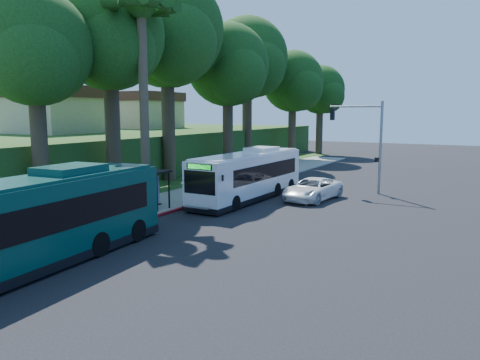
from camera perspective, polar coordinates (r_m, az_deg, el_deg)
The scene contains 19 objects.
ground at distance 29.36m, azimuth 3.03°, elevation -3.89°, with size 140.00×140.00×0.00m, color black.
sidewalk at distance 33.11m, azimuth -8.43°, elevation -2.46°, with size 4.50×70.00×0.12m, color gray.
red_curb at distance 28.63m, azimuth -9.59°, elevation -4.18°, with size 0.25×30.00×0.13m, color maroon.
grass_verge at distance 40.47m, azimuth -10.58°, elevation -0.59°, with size 8.00×70.00×0.06m, color #234719.
bus_shelter at distance 30.60m, azimuth -11.66°, elevation -0.11°, with size 3.20×1.51×2.55m.
stop_sign_pole at distance 27.76m, azimuth -11.62°, elevation -0.39°, with size 0.35×0.06×3.17m.
traffic_signal_pole at distance 36.93m, azimuth 15.26°, elevation 5.27°, with size 4.10×0.30×7.00m.
palm_tree at distance 32.52m, azimuth -11.94°, elevation 19.09°, with size 4.20×4.20×14.40m.
hillside_backdrop at distance 56.50m, azimuth -14.61°, elevation 4.24°, with size 24.00×60.00×8.80m.
tree_0 at distance 36.19m, azimuth -15.54°, elevation 15.97°, with size 8.40×8.00×15.70m.
tree_1 at distance 43.06m, azimuth -8.83°, elevation 16.95°, with size 10.50×10.00×18.26m.
tree_2 at distance 48.59m, azimuth -1.42°, elevation 13.37°, with size 8.82×8.40×15.12m.
tree_3 at distance 56.66m, azimuth 0.98°, elevation 14.18°, with size 10.08×9.60×17.28m.
tree_4 at distance 62.66m, azimuth 6.52°, elevation 11.50°, with size 8.40×8.00×14.14m.
tree_5 at distance 69.75m, azimuth 9.82°, elevation 10.48°, with size 7.35×7.00×12.86m.
tree_6 at distance 32.39m, azimuth -23.74°, elevation 13.85°, with size 7.56×7.20×13.74m.
white_bus at distance 33.24m, azimuth 1.14°, elevation 0.64°, with size 2.89×12.16×3.61m.
teal_bus at distance 20.29m, azimuth -23.85°, elevation -4.62°, with size 3.65×13.30×3.92m.
pickup at distance 33.55m, azimuth 8.85°, elevation -1.10°, with size 2.55×5.54×1.54m, color white.
Camera 1 is at (12.45, -25.85, 6.21)m, focal length 35.00 mm.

